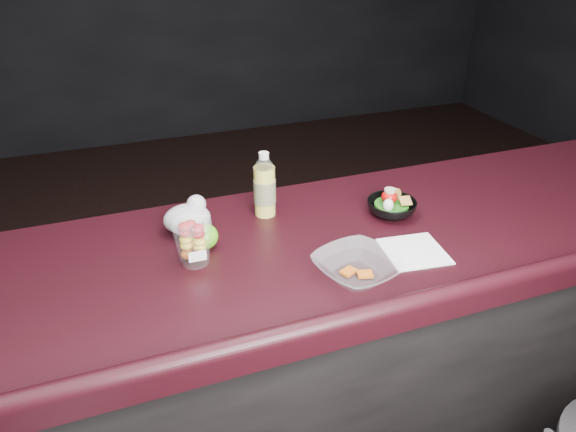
% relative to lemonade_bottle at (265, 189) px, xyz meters
% --- Properties ---
extents(counter, '(4.06, 0.71, 1.02)m').
position_rel_lemonade_bottle_xyz_m(counter, '(-0.00, -0.20, -0.59)').
color(counter, black).
rests_on(counter, ground).
extents(lemonade_bottle, '(0.07, 0.07, 0.20)m').
position_rel_lemonade_bottle_xyz_m(lemonade_bottle, '(0.00, 0.00, 0.00)').
color(lemonade_bottle, yellow).
rests_on(lemonade_bottle, counter).
extents(fruit_cup, '(0.10, 0.10, 0.15)m').
position_rel_lemonade_bottle_xyz_m(fruit_cup, '(-0.25, -0.19, -0.01)').
color(fruit_cup, white).
rests_on(fruit_cup, counter).
extents(green_apple, '(0.08, 0.08, 0.08)m').
position_rel_lemonade_bottle_xyz_m(green_apple, '(-0.21, -0.12, -0.05)').
color(green_apple, '#2C9311').
rests_on(green_apple, counter).
extents(plastic_bag, '(0.13, 0.11, 0.10)m').
position_rel_lemonade_bottle_xyz_m(plastic_bag, '(-0.24, -0.02, -0.04)').
color(plastic_bag, silver).
rests_on(plastic_bag, counter).
extents(snack_bowl, '(0.20, 0.20, 0.08)m').
position_rel_lemonade_bottle_xyz_m(snack_bowl, '(0.36, -0.13, -0.06)').
color(snack_bowl, black).
rests_on(snack_bowl, counter).
extents(takeout_bowl, '(0.26, 0.26, 0.05)m').
position_rel_lemonade_bottle_xyz_m(takeout_bowl, '(0.12, -0.39, -0.06)').
color(takeout_bowl, silver).
rests_on(takeout_bowl, counter).
extents(paper_napkin, '(0.18, 0.18, 0.00)m').
position_rel_lemonade_bottle_xyz_m(paper_napkin, '(0.31, -0.34, -0.08)').
color(paper_napkin, white).
rests_on(paper_napkin, counter).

